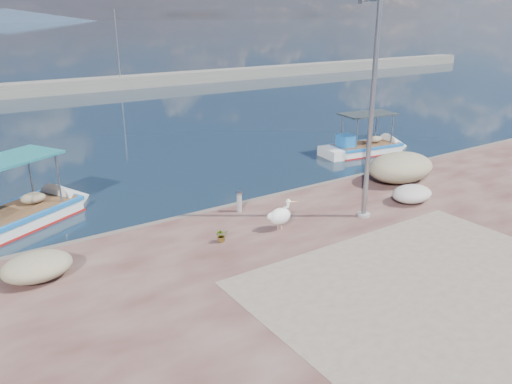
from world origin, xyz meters
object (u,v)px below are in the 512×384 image
Objects in this scene: lamp_post at (370,120)px; bollard_near at (239,201)px; boat_left at (17,220)px; boat_right at (365,150)px; pelican at (280,216)px.

lamp_post reaches higher than bollard_near.
boat_left is 7.80m from bollard_near.
boat_right is 10.89m from lamp_post.
lamp_post is (-7.38, -7.15, 3.60)m from boat_right.
pelican is (-10.40, -6.48, 0.77)m from boat_right.
lamp_post is at bearing -128.08° from boat_right.
bollard_near is at bearing -149.53° from boat_right.
boat_left reaches higher than pelican.
boat_right reaches higher than pelican.
lamp_post is at bearing -63.69° from boat_left.
boat_left is 9.27m from pelican.
boat_left is 12.53m from lamp_post.
boat_right is 11.58m from bollard_near.
lamp_post is at bearing 3.56° from pelican.
boat_left is at bearing 146.94° from bollard_near.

